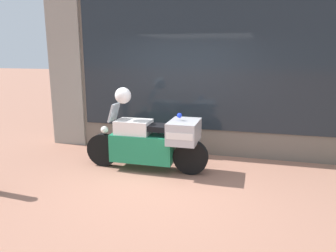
{
  "coord_description": "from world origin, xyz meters",
  "views": [
    {
      "loc": [
        1.42,
        -4.81,
        2.15
      ],
      "look_at": [
        -0.19,
        1.12,
        0.73
      ],
      "focal_mm": 35.0,
      "sensor_mm": 36.0,
      "label": 1
    }
  ],
  "objects": [
    {
      "name": "shop_building",
      "position": [
        -0.38,
        2.0,
        1.86
      ],
      "size": [
        6.33,
        0.55,
        3.7
      ],
      "color": "#6B6056",
      "rests_on": "ground"
    },
    {
      "name": "paramedic_motorcycle",
      "position": [
        -0.34,
        0.62,
        0.55
      ],
      "size": [
        2.31,
        0.73,
        1.22
      ],
      "rotation": [
        0.0,
        0.0,
        3.14
      ],
      "color": "black",
      "rests_on": "ground"
    },
    {
      "name": "ground_plane",
      "position": [
        0.0,
        0.0,
        0.0
      ],
      "size": [
        60.0,
        60.0,
        0.0
      ],
      "primitive_type": "plane",
      "color": "#9E6B56"
    },
    {
      "name": "window_display",
      "position": [
        0.33,
        2.03,
        0.47
      ],
      "size": [
        5.07,
        0.3,
        1.97
      ],
      "color": "slate",
      "rests_on": "ground"
    },
    {
      "name": "white_helmet",
      "position": [
        -0.89,
        0.62,
        1.36
      ],
      "size": [
        0.29,
        0.29,
        0.29
      ],
      "primitive_type": "sphere",
      "color": "white",
      "rests_on": "paramedic_motorcycle"
    }
  ]
}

